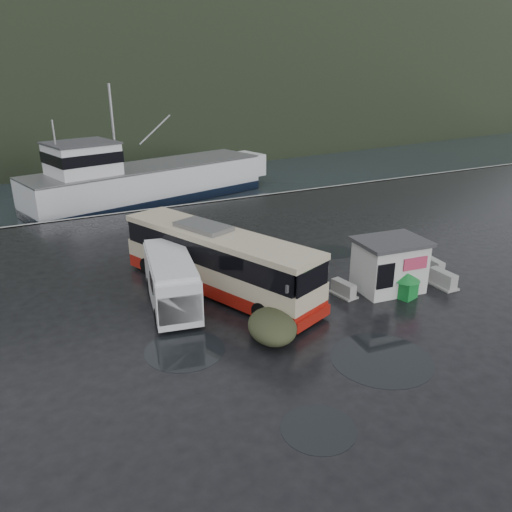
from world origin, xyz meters
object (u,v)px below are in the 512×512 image
coach_bus (219,290)px  white_van (173,304)px  waste_bin_left (287,306)px  ticket_kiosk (387,289)px  fishing_trawler (149,186)px  jersey_barrier_b (442,286)px  waste_bin_right (405,297)px  jersey_barrier_a (343,295)px  jersey_barrier_c (432,272)px  dome_tent (272,338)px

coach_bus → white_van: coach_bus is taller
coach_bus → waste_bin_left: size_ratio=8.15×
ticket_kiosk → fishing_trawler: size_ratio=0.13×
coach_bus → jersey_barrier_b: (10.62, -4.89, 0.00)m
waste_bin_right → jersey_barrier_a: (-2.60, 1.58, 0.00)m
jersey_barrier_b → jersey_barrier_c: jersey_barrier_b is taller
jersey_barrier_b → dome_tent: bearing=-176.7°
white_van → fishing_trawler: fishing_trawler is taller
waste_bin_right → dome_tent: bearing=-176.5°
coach_bus → jersey_barrier_a: bearing=-54.2°
coach_bus → fishing_trawler: 24.99m
jersey_barrier_c → fishing_trawler: fishing_trawler is taller
white_van → fishing_trawler: bearing=87.1°
white_van → ticket_kiosk: bearing=-7.5°
jersey_barrier_c → coach_bus: bearing=164.6°
waste_bin_right → jersey_barrier_c: waste_bin_right is taller
ticket_kiosk → fishing_trawler: bearing=104.6°
jersey_barrier_b → white_van: bearing=161.7°
ticket_kiosk → jersey_barrier_b: ticket_kiosk is taller
jersey_barrier_a → jersey_barrier_c: jersey_barrier_c is taller
dome_tent → jersey_barrier_c: (11.54, 2.28, 0.00)m
waste_bin_right → jersey_barrier_a: 3.04m
jersey_barrier_c → jersey_barrier_a: bearing=-177.9°
jersey_barrier_a → jersey_barrier_c: bearing=2.1°
white_van → jersey_barrier_b: white_van is taller
ticket_kiosk → waste_bin_right: bearing=-76.6°
waste_bin_left → dome_tent: bearing=-132.3°
dome_tent → coach_bus: bearing=91.3°
waste_bin_left → coach_bus: bearing=124.8°
ticket_kiosk → jersey_barrier_b: 3.00m
fishing_trawler → jersey_barrier_c: bearing=-88.2°
waste_bin_right → fishing_trawler: 30.14m
waste_bin_left → ticket_kiosk: 5.62m
fishing_trawler → dome_tent: bearing=-110.9°
jersey_barrier_a → fishing_trawler: 28.28m
jersey_barrier_a → jersey_barrier_b: (5.27, -1.45, 0.00)m
coach_bus → waste_bin_right: bearing=-53.8°
white_van → ticket_kiosk: ticket_kiosk is taller
coach_bus → jersey_barrier_c: (11.67, -3.21, 0.00)m
white_van → dome_tent: white_van is taller
waste_bin_right → ticket_kiosk: 1.15m
waste_bin_right → jersey_barrier_c: size_ratio=0.90×
jersey_barrier_b → waste_bin_right: bearing=-177.1°
waste_bin_left → jersey_barrier_b: (8.40, -1.70, 0.00)m
coach_bus → waste_bin_right: size_ratio=9.00×
jersey_barrier_c → ticket_kiosk: bearing=-170.2°
jersey_barrier_a → white_van: bearing=159.8°
jersey_barrier_b → jersey_barrier_c: size_ratio=1.13×
white_van → jersey_barrier_c: (14.30, -2.70, 0.00)m
jersey_barrier_c → waste_bin_left: bearing=179.9°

